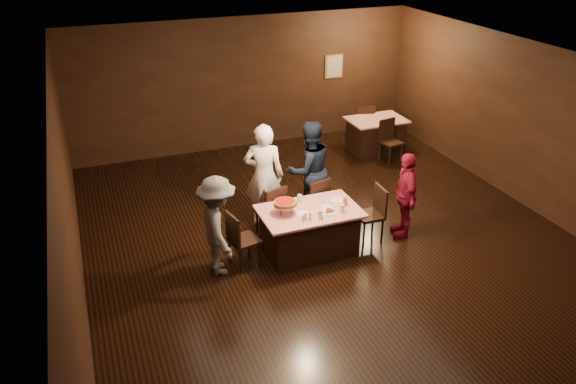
{
  "coord_description": "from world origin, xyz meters",
  "views": [
    {
      "loc": [
        -3.64,
        -7.06,
        5.06
      ],
      "look_at": [
        -0.73,
        0.44,
        1.0
      ],
      "focal_mm": 35.0,
      "sensor_mm": 36.0,
      "label": 1
    }
  ],
  "objects_px": {
    "chair_far_right": "(313,202)",
    "chair_back_far": "(363,123)",
    "glass_front_right": "(342,208)",
    "back_table": "(375,135)",
    "diner_red_shirt": "(405,195)",
    "diner_white_jacket": "(264,176)",
    "main_table": "(309,231)",
    "chair_far_left": "(270,210)",
    "diner_grey_knit": "(218,226)",
    "diner_navy_hoodie": "(309,170)",
    "plate_empty": "(337,200)",
    "pizza_stand": "(285,203)",
    "chair_end_left": "(244,239)",
    "glass_front_left": "(320,214)",
    "glass_amber": "(345,201)",
    "glass_back": "(300,199)",
    "chair_back_near": "(391,142)",
    "chair_end_right": "(369,214)"
  },
  "relations": [
    {
      "from": "main_table",
      "to": "glass_back",
      "type": "distance_m",
      "value": 0.55
    },
    {
      "from": "diner_grey_knit",
      "to": "glass_amber",
      "type": "relative_size",
      "value": 11.44
    },
    {
      "from": "diner_white_jacket",
      "to": "diner_navy_hoodie",
      "type": "height_order",
      "value": "diner_white_jacket"
    },
    {
      "from": "diner_grey_knit",
      "to": "pizza_stand",
      "type": "relative_size",
      "value": 4.22
    },
    {
      "from": "chair_back_far",
      "to": "glass_front_right",
      "type": "height_order",
      "value": "chair_back_far"
    },
    {
      "from": "chair_far_right",
      "to": "chair_back_far",
      "type": "xyz_separation_m",
      "value": [
        2.74,
        3.3,
        0.0
      ]
    },
    {
      "from": "chair_end_left",
      "to": "diner_navy_hoodie",
      "type": "bearing_deg",
      "value": -66.12
    },
    {
      "from": "diner_red_shirt",
      "to": "diner_white_jacket",
      "type": "bearing_deg",
      "value": -101.97
    },
    {
      "from": "chair_far_right",
      "to": "diner_red_shirt",
      "type": "height_order",
      "value": "diner_red_shirt"
    },
    {
      "from": "diner_grey_knit",
      "to": "plate_empty",
      "type": "relative_size",
      "value": 6.41
    },
    {
      "from": "pizza_stand",
      "to": "glass_amber",
      "type": "relative_size",
      "value": 2.71
    },
    {
      "from": "chair_far_right",
      "to": "chair_far_left",
      "type": "bearing_deg",
      "value": -13.28
    },
    {
      "from": "chair_back_far",
      "to": "diner_grey_knit",
      "type": "relative_size",
      "value": 0.59
    },
    {
      "from": "pizza_stand",
      "to": "glass_back",
      "type": "distance_m",
      "value": 0.44
    },
    {
      "from": "diner_white_jacket",
      "to": "chair_back_far",
      "type": "bearing_deg",
      "value": -116.94
    },
    {
      "from": "chair_far_left",
      "to": "glass_back",
      "type": "bearing_deg",
      "value": 113.16
    },
    {
      "from": "plate_empty",
      "to": "glass_front_right",
      "type": "height_order",
      "value": "glass_front_right"
    },
    {
      "from": "plate_empty",
      "to": "glass_front_left",
      "type": "xyz_separation_m",
      "value": [
        -0.5,
        -0.45,
        0.06
      ]
    },
    {
      "from": "main_table",
      "to": "chair_far_right",
      "type": "bearing_deg",
      "value": 61.93
    },
    {
      "from": "chair_back_near",
      "to": "glass_amber",
      "type": "relative_size",
      "value": 6.79
    },
    {
      "from": "chair_far_left",
      "to": "diner_grey_knit",
      "type": "height_order",
      "value": "diner_grey_knit"
    },
    {
      "from": "chair_end_left",
      "to": "chair_back_far",
      "type": "bearing_deg",
      "value": -58.46
    },
    {
      "from": "back_table",
      "to": "chair_back_near",
      "type": "xyz_separation_m",
      "value": [
        0.0,
        -0.7,
        0.09
      ]
    },
    {
      "from": "diner_red_shirt",
      "to": "glass_amber",
      "type": "xyz_separation_m",
      "value": [
        -1.13,
        0.01,
        0.08
      ]
    },
    {
      "from": "glass_front_right",
      "to": "chair_far_left",
      "type": "bearing_deg",
      "value": 130.36
    },
    {
      "from": "diner_grey_knit",
      "to": "glass_front_left",
      "type": "height_order",
      "value": "diner_grey_knit"
    },
    {
      "from": "chair_far_left",
      "to": "chair_end_left",
      "type": "height_order",
      "value": "same"
    },
    {
      "from": "main_table",
      "to": "chair_back_far",
      "type": "bearing_deg",
      "value": 52.16
    },
    {
      "from": "pizza_stand",
      "to": "chair_end_left",
      "type": "bearing_deg",
      "value": -175.91
    },
    {
      "from": "chair_far_left",
      "to": "diner_navy_hoodie",
      "type": "relative_size",
      "value": 0.52
    },
    {
      "from": "chair_back_near",
      "to": "diner_grey_knit",
      "type": "height_order",
      "value": "diner_grey_knit"
    },
    {
      "from": "chair_back_far",
      "to": "pizza_stand",
      "type": "relative_size",
      "value": 2.5
    },
    {
      "from": "diner_white_jacket",
      "to": "glass_amber",
      "type": "distance_m",
      "value": 1.53
    },
    {
      "from": "pizza_stand",
      "to": "diner_white_jacket",
      "type": "bearing_deg",
      "value": 88.9
    },
    {
      "from": "back_table",
      "to": "diner_white_jacket",
      "type": "bearing_deg",
      "value": -146.61
    },
    {
      "from": "diner_white_jacket",
      "to": "glass_front_right",
      "type": "xyz_separation_m",
      "value": [
        0.83,
        -1.38,
        -0.11
      ]
    },
    {
      "from": "back_table",
      "to": "chair_end_left",
      "type": "bearing_deg",
      "value": -140.91
    },
    {
      "from": "glass_front_right",
      "to": "glass_amber",
      "type": "relative_size",
      "value": 1.0
    },
    {
      "from": "chair_far_left",
      "to": "diner_red_shirt",
      "type": "height_order",
      "value": "diner_red_shirt"
    },
    {
      "from": "chair_far_left",
      "to": "glass_amber",
      "type": "relative_size",
      "value": 6.79
    },
    {
      "from": "chair_end_left",
      "to": "chair_back_near",
      "type": "height_order",
      "value": "same"
    },
    {
      "from": "diner_navy_hoodie",
      "to": "plate_empty",
      "type": "bearing_deg",
      "value": 88.0
    },
    {
      "from": "back_table",
      "to": "plate_empty",
      "type": "distance_m",
      "value": 4.21
    },
    {
      "from": "diner_navy_hoodie",
      "to": "glass_front_right",
      "type": "relative_size",
      "value": 13.07
    },
    {
      "from": "back_table",
      "to": "glass_front_right",
      "type": "bearing_deg",
      "value": -126.07
    },
    {
      "from": "chair_far_left",
      "to": "glass_front_left",
      "type": "xyz_separation_m",
      "value": [
        0.45,
        -1.05,
        0.37
      ]
    },
    {
      "from": "back_table",
      "to": "chair_far_right",
      "type": "xyz_separation_m",
      "value": [
        -2.74,
        -2.7,
        0.09
      ]
    },
    {
      "from": "chair_end_left",
      "to": "diner_red_shirt",
      "type": "distance_m",
      "value": 2.84
    },
    {
      "from": "pizza_stand",
      "to": "glass_front_right",
      "type": "xyz_separation_m",
      "value": [
        0.85,
        -0.3,
        -0.11
      ]
    },
    {
      "from": "chair_far_left",
      "to": "chair_end_right",
      "type": "relative_size",
      "value": 1.0
    }
  ]
}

